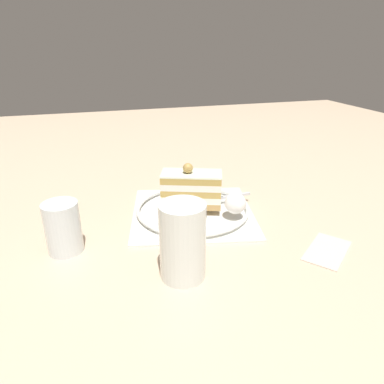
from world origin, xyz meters
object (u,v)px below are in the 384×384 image
Objects in this scene: cake_slice at (189,189)px; drink_glass_near at (63,229)px; folded_napkin at (327,250)px; fork at (225,197)px; drink_glass_far at (183,246)px; dessert_plate at (192,210)px; whipped_cream_dollop at (235,203)px.

cake_slice is 0.25m from drink_glass_near.
folded_napkin is at bearing 41.35° from cake_slice.
cake_slice is at bearing 108.15° from drink_glass_near.
drink_glass_far is at bearing -35.74° from fork.
drink_glass_near is 0.75× the size of drink_glass_far.
cake_slice is 0.27m from folded_napkin.
dessert_plate is 2.18× the size of cake_slice.
drink_glass_far is (0.19, -0.07, 0.04)m from dessert_plate.
dessert_plate is 0.21m from drink_glass_far.
dessert_plate is 0.08m from fork.
drink_glass_near is (0.02, -0.31, 0.00)m from whipped_cream_dollop.
folded_napkin is (0.14, 0.11, -0.04)m from whipped_cream_dollop.
drink_glass_far is at bearing -20.43° from dessert_plate.
dessert_plate is 0.04m from cake_slice.
fork is 1.27× the size of drink_glass_near.
cake_slice is at bearing -138.65° from folded_napkin.
folded_napkin is at bearing 88.52° from drink_glass_far.
fork is at bearing 105.26° from drink_glass_near.
whipped_cream_dollop is 0.07m from fork.
drink_glass_far reaches higher than fork.
folded_napkin is at bearing 24.87° from fork.
fork reaches higher than dessert_plate.
whipped_cream_dollop is 0.37× the size of fork.
drink_glass_near is (0.09, -0.31, 0.02)m from fork.
drink_glass_near is 0.43m from folded_napkin.
dessert_plate is at bearing 30.42° from cake_slice.
folded_napkin is at bearing 41.63° from dessert_plate.
cake_slice is 0.10m from whipped_cream_dollop.
fork is at bearing 144.26° from drink_glass_far.
cake_slice is 1.27× the size of folded_napkin.
dessert_plate is at bearing 159.57° from drink_glass_far.
dessert_plate is 2.42× the size of drink_glass_far.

